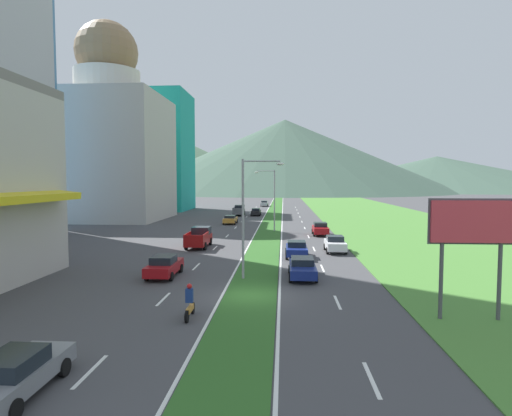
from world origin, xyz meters
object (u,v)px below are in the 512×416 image
at_px(pickup_truck_0, 199,238).
at_px(billboard_roadside, 472,229).
at_px(car_3, 335,244).
at_px(car_4, 164,266).
at_px(car_1, 297,249).
at_px(motorcycle_rider, 190,304).
at_px(street_lamp_near, 248,210).
at_px(car_7, 320,229).
at_px(car_6, 256,212).
at_px(car_8, 16,374).
at_px(car_0, 230,219).
at_px(car_5, 264,203).
at_px(street_lamp_mid, 272,196).
at_px(car_2, 302,268).
at_px(pickup_truck_1, 239,210).

bearing_deg(pickup_truck_0, billboard_roadside, -141.01).
relative_size(car_3, car_4, 0.90).
distance_m(car_1, motorcycle_rider, 18.68).
bearing_deg(street_lamp_near, car_7, 73.83).
relative_size(billboard_roadside, car_7, 1.40).
distance_m(car_6, car_8, 71.29).
height_order(car_0, car_6, car_6).
distance_m(car_5, car_8, 101.34).
bearing_deg(car_3, pickup_truck_0, -99.21).
relative_size(car_1, motorcycle_rider, 2.02).
relative_size(car_7, motorcycle_rider, 2.20).
bearing_deg(street_lamp_mid, car_3, -68.20).
height_order(street_lamp_near, pickup_truck_0, street_lamp_near).
height_order(street_lamp_near, car_6, street_lamp_near).
distance_m(street_lamp_near, car_6, 54.63).
relative_size(billboard_roadside, car_3, 1.51).
height_order(billboard_roadside, motorcycle_rider, billboard_roadside).
height_order(car_2, motorcycle_rider, motorcycle_rider).
bearing_deg(car_6, motorcycle_rider, -179.36).
height_order(car_1, pickup_truck_0, pickup_truck_0).
height_order(car_3, car_7, car_7).
bearing_deg(car_0, car_5, -4.20).
distance_m(car_1, car_4, 13.04).
bearing_deg(billboard_roadside, street_lamp_mid, 106.51).
height_order(car_0, car_2, car_2).
xyz_separation_m(car_1, motorcycle_rider, (-5.95, -17.71, -0.00)).
relative_size(car_2, motorcycle_rider, 2.34).
height_order(street_lamp_mid, car_7, street_lamp_mid).
height_order(billboard_roadside, car_4, billboard_roadside).
bearing_deg(car_6, car_4, 176.58).
xyz_separation_m(car_3, car_4, (-13.74, -11.58, -0.01)).
relative_size(street_lamp_near, motorcycle_rider, 4.25).
bearing_deg(car_7, pickup_truck_1, -155.41).
relative_size(car_0, pickup_truck_1, 0.89).
bearing_deg(car_7, pickup_truck_0, -52.04).
bearing_deg(car_4, car_1, -49.24).
relative_size(car_3, car_5, 0.86).
bearing_deg(car_5, street_lamp_near, -178.21).
distance_m(car_8, pickup_truck_0, 31.11).
xyz_separation_m(street_lamp_mid, car_5, (-3.58, 55.86, -4.12)).
bearing_deg(car_8, street_lamp_near, -20.17).
relative_size(car_7, car_8, 0.96).
distance_m(car_3, car_6, 43.65).
relative_size(billboard_roadside, car_1, 1.52).
xyz_separation_m(car_2, car_7, (3.34, 24.16, 0.07)).
bearing_deg(car_3, pickup_truck_1, -161.87).
relative_size(car_2, car_3, 1.15).
bearing_deg(car_5, car_4, 177.59).
bearing_deg(billboard_roadside, pickup_truck_1, 106.17).
relative_size(street_lamp_near, street_lamp_mid, 1.01).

